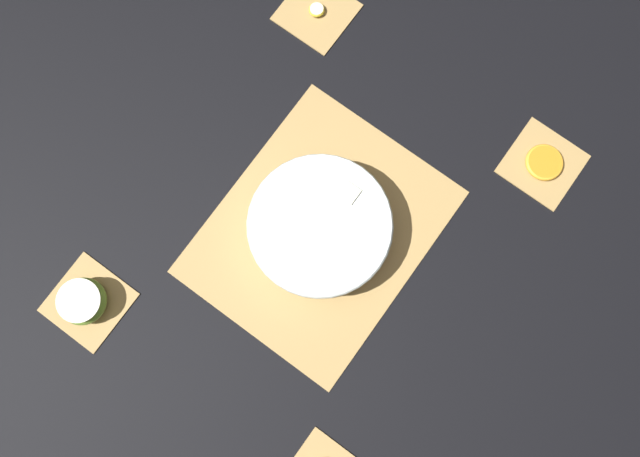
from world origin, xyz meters
The scene contains 9 objects.
ground_plane centered at (0.00, 0.00, 0.00)m, with size 6.00×6.00×0.00m, color black.
bamboo_mat_center centered at (0.00, 0.00, 0.00)m, with size 0.44×0.35×0.01m.
coaster_mat_near_left centered at (-0.34, -0.26, 0.00)m, with size 0.13×0.13×0.01m.
coaster_mat_near_right centered at (0.34, -0.26, 0.00)m, with size 0.13×0.13×0.01m.
coaster_mat_far_left centered at (-0.34, 0.26, 0.00)m, with size 0.13×0.13×0.01m.
fruit_salad_bowl centered at (0.00, 0.00, 0.05)m, with size 0.25×0.25×0.07m.
apple_half centered at (0.34, -0.26, 0.03)m, with size 0.08×0.08×0.05m.
orange_slice_whole centered at (-0.34, 0.26, 0.01)m, with size 0.07×0.07×0.01m.
banana_coin_single centered at (-0.34, -0.26, 0.01)m, with size 0.03×0.03×0.01m.
Camera 1 is at (0.15, 0.11, 1.10)m, focal length 35.00 mm.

